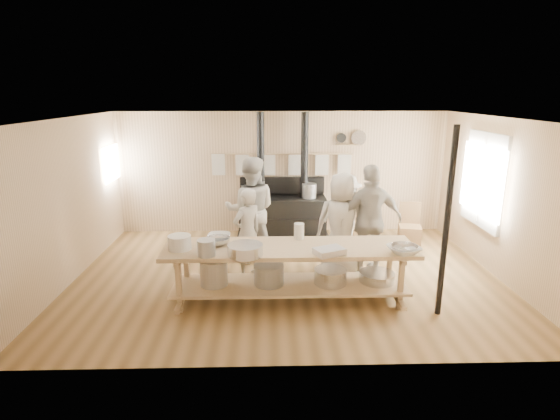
{
  "coord_description": "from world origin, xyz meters",
  "views": [
    {
      "loc": [
        -0.3,
        -6.79,
        2.99
      ],
      "look_at": [
        -0.11,
        0.2,
        1.09
      ],
      "focal_mm": 28.0,
      "sensor_mm": 36.0,
      "label": 1
    }
  ],
  "objects_px": {
    "prep_table": "(289,268)",
    "cook_right": "(370,221)",
    "stove": "(282,212)",
    "roasting_pan": "(329,251)",
    "cook_center": "(341,224)",
    "cook_far_left": "(247,233)",
    "cook_left": "(251,210)",
    "cook_by_window": "(346,214)",
    "chair": "(409,234)"
  },
  "relations": [
    {
      "from": "prep_table",
      "to": "cook_right",
      "type": "distance_m",
      "value": 1.74
    },
    {
      "from": "stove",
      "to": "roasting_pan",
      "type": "bearing_deg",
      "value": -81.02
    },
    {
      "from": "prep_table",
      "to": "roasting_pan",
      "type": "bearing_deg",
      "value": -31.87
    },
    {
      "from": "cook_center",
      "to": "cook_right",
      "type": "distance_m",
      "value": 0.48
    },
    {
      "from": "roasting_pan",
      "to": "cook_far_left",
      "type": "bearing_deg",
      "value": 132.94
    },
    {
      "from": "prep_table",
      "to": "cook_left",
      "type": "bearing_deg",
      "value": 110.5
    },
    {
      "from": "cook_left",
      "to": "cook_far_left",
      "type": "bearing_deg",
      "value": 87.26
    },
    {
      "from": "prep_table",
      "to": "cook_by_window",
      "type": "bearing_deg",
      "value": 59.49
    },
    {
      "from": "cook_by_window",
      "to": "roasting_pan",
      "type": "xyz_separation_m",
      "value": [
        -0.64,
        -2.31,
        0.13
      ]
    },
    {
      "from": "stove",
      "to": "chair",
      "type": "relative_size",
      "value": 2.92
    },
    {
      "from": "prep_table",
      "to": "chair",
      "type": "bearing_deg",
      "value": 41.87
    },
    {
      "from": "prep_table",
      "to": "cook_by_window",
      "type": "relative_size",
      "value": 2.37
    },
    {
      "from": "cook_left",
      "to": "cook_right",
      "type": "distance_m",
      "value": 2.1
    },
    {
      "from": "roasting_pan",
      "to": "cook_right",
      "type": "bearing_deg",
      "value": 56.39
    },
    {
      "from": "cook_far_left",
      "to": "cook_by_window",
      "type": "xyz_separation_m",
      "value": [
        1.81,
        1.05,
        0.01
      ]
    },
    {
      "from": "stove",
      "to": "prep_table",
      "type": "relative_size",
      "value": 0.72
    },
    {
      "from": "prep_table",
      "to": "chair",
      "type": "relative_size",
      "value": 4.04
    },
    {
      "from": "cook_center",
      "to": "roasting_pan",
      "type": "distance_m",
      "value": 1.4
    },
    {
      "from": "cook_left",
      "to": "chair",
      "type": "relative_size",
      "value": 2.14
    },
    {
      "from": "cook_center",
      "to": "cook_by_window",
      "type": "relative_size",
      "value": 1.14
    },
    {
      "from": "cook_center",
      "to": "cook_right",
      "type": "height_order",
      "value": "cook_right"
    },
    {
      "from": "cook_right",
      "to": "roasting_pan",
      "type": "bearing_deg",
      "value": 47.66
    },
    {
      "from": "prep_table",
      "to": "cook_left",
      "type": "height_order",
      "value": "cook_left"
    },
    {
      "from": "cook_far_left",
      "to": "cook_center",
      "type": "bearing_deg",
      "value": 143.4
    },
    {
      "from": "cook_left",
      "to": "cook_center",
      "type": "relative_size",
      "value": 1.1
    },
    {
      "from": "prep_table",
      "to": "cook_far_left",
      "type": "xyz_separation_m",
      "value": [
        -0.64,
        0.93,
        0.23
      ]
    },
    {
      "from": "prep_table",
      "to": "roasting_pan",
      "type": "xyz_separation_m",
      "value": [
        0.53,
        -0.33,
        0.37
      ]
    },
    {
      "from": "cook_right",
      "to": "cook_by_window",
      "type": "relative_size",
      "value": 1.23
    },
    {
      "from": "cook_right",
      "to": "cook_by_window",
      "type": "xyz_separation_m",
      "value": [
        -0.22,
        1.02,
        -0.18
      ]
    },
    {
      "from": "cook_left",
      "to": "cook_center",
      "type": "distance_m",
      "value": 1.64
    },
    {
      "from": "cook_right",
      "to": "cook_by_window",
      "type": "bearing_deg",
      "value": -86.65
    },
    {
      "from": "cook_left",
      "to": "roasting_pan",
      "type": "xyz_separation_m",
      "value": [
        1.14,
        -1.95,
        -0.06
      ]
    },
    {
      "from": "cook_right",
      "to": "roasting_pan",
      "type": "relative_size",
      "value": 4.76
    },
    {
      "from": "stove",
      "to": "roasting_pan",
      "type": "height_order",
      "value": "stove"
    },
    {
      "from": "cook_center",
      "to": "roasting_pan",
      "type": "relative_size",
      "value": 4.41
    },
    {
      "from": "chair",
      "to": "prep_table",
      "type": "bearing_deg",
      "value": -126.74
    },
    {
      "from": "cook_left",
      "to": "stove",
      "type": "bearing_deg",
      "value": -113.08
    },
    {
      "from": "cook_left",
      "to": "cook_by_window",
      "type": "relative_size",
      "value": 1.26
    },
    {
      "from": "cook_center",
      "to": "cook_by_window",
      "type": "xyz_separation_m",
      "value": [
        0.25,
        0.96,
        -0.11
      ]
    },
    {
      "from": "cook_left",
      "to": "cook_right",
      "type": "bearing_deg",
      "value": 162.07
    },
    {
      "from": "cook_center",
      "to": "cook_right",
      "type": "xyz_separation_m",
      "value": [
        0.47,
        -0.06,
        0.07
      ]
    },
    {
      "from": "cook_left",
      "to": "cook_by_window",
      "type": "bearing_deg",
      "value": -168.0
    },
    {
      "from": "prep_table",
      "to": "cook_left",
      "type": "distance_m",
      "value": 1.78
    },
    {
      "from": "stove",
      "to": "cook_by_window",
      "type": "relative_size",
      "value": 1.71
    },
    {
      "from": "cook_center",
      "to": "cook_right",
      "type": "relative_size",
      "value": 0.93
    },
    {
      "from": "cook_center",
      "to": "prep_table",
      "type": "bearing_deg",
      "value": 61.52
    },
    {
      "from": "stove",
      "to": "roasting_pan",
      "type": "xyz_separation_m",
      "value": [
        0.53,
        -3.35,
        0.37
      ]
    },
    {
      "from": "chair",
      "to": "stove",
      "type": "bearing_deg",
      "value": 173.86
    },
    {
      "from": "stove",
      "to": "cook_right",
      "type": "distance_m",
      "value": 2.52
    },
    {
      "from": "cook_center",
      "to": "cook_left",
      "type": "bearing_deg",
      "value": -7.87
    }
  ]
}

